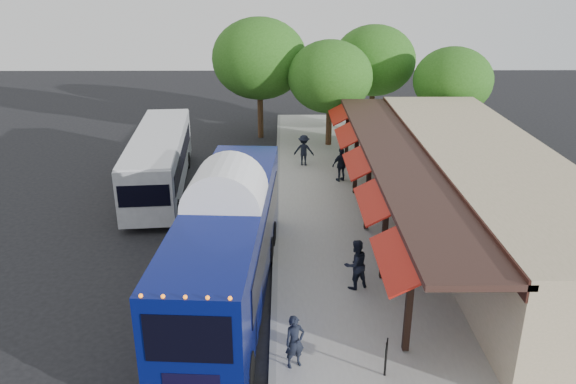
% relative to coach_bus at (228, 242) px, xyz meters
% --- Properties ---
extents(ground, '(90.00, 90.00, 0.00)m').
position_rel_coach_bus_xyz_m(ground, '(1.45, 0.77, -2.01)').
color(ground, black).
rests_on(ground, ground).
extents(sidewalk, '(10.00, 40.00, 0.15)m').
position_rel_coach_bus_xyz_m(sidewalk, '(6.45, 4.77, -1.93)').
color(sidewalk, '#9E9B93').
rests_on(sidewalk, ground).
extents(curb, '(0.20, 40.00, 0.16)m').
position_rel_coach_bus_xyz_m(curb, '(1.50, 4.77, -1.93)').
color(curb, gray).
rests_on(curb, ground).
extents(station_shelter, '(8.15, 20.00, 3.60)m').
position_rel_coach_bus_xyz_m(station_shelter, '(9.83, 4.77, -0.16)').
color(station_shelter, tan).
rests_on(station_shelter, ground).
extents(coach_bus, '(3.16, 11.79, 3.74)m').
position_rel_coach_bus_xyz_m(coach_bus, '(0.00, 0.00, 0.00)').
color(coach_bus, '#08115F').
rests_on(coach_bus, ground).
extents(city_bus, '(3.24, 10.77, 2.85)m').
position_rel_coach_bus_xyz_m(city_bus, '(-4.28, 9.90, -0.43)').
color(city_bus, gray).
rests_on(city_bus, ground).
extents(ped_a, '(0.67, 0.57, 1.54)m').
position_rel_coach_bus_xyz_m(ped_a, '(2.10, -3.82, -1.09)').
color(ped_a, black).
rests_on(ped_a, sidewalk).
extents(ped_b, '(1.06, 0.97, 1.76)m').
position_rel_coach_bus_xyz_m(ped_b, '(4.22, 0.22, -0.98)').
color(ped_b, black).
rests_on(ped_b, sidewalk).
extents(ped_c, '(1.11, 0.82, 1.75)m').
position_rel_coach_bus_xyz_m(ped_c, '(4.75, 10.61, -0.98)').
color(ped_c, black).
rests_on(ped_c, sidewalk).
extents(ped_d, '(1.17, 0.77, 1.70)m').
position_rel_coach_bus_xyz_m(ped_d, '(2.93, 13.16, -1.01)').
color(ped_d, black).
rests_on(ped_d, sidewalk).
extents(sign_board, '(0.16, 0.46, 1.03)m').
position_rel_coach_bus_xyz_m(sign_board, '(4.49, -4.23, -1.16)').
color(sign_board, black).
rests_on(sign_board, sidewalk).
extents(tree_left, '(5.06, 5.06, 6.48)m').
position_rel_coach_bus_xyz_m(tree_left, '(4.60, 17.10, 2.31)').
color(tree_left, '#382314').
rests_on(tree_left, ground).
extents(tree_mid, '(5.45, 5.45, 6.97)m').
position_rel_coach_bus_xyz_m(tree_mid, '(7.82, 21.28, 2.64)').
color(tree_mid, '#382314').
rests_on(tree_mid, ground).
extents(tree_right, '(4.72, 4.72, 6.05)m').
position_rel_coach_bus_xyz_m(tree_right, '(11.99, 17.32, 2.02)').
color(tree_right, '#382314').
rests_on(tree_right, ground).
extents(tree_far, '(5.94, 5.94, 7.60)m').
position_rel_coach_bus_xyz_m(tree_far, '(0.33, 19.28, 3.06)').
color(tree_far, '#382314').
rests_on(tree_far, ground).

